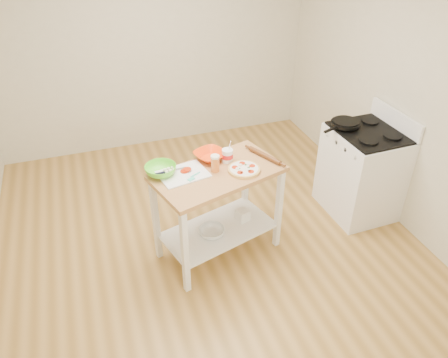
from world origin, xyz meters
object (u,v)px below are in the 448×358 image
rolling_pin (265,156)px  shelf_bin (243,215)px  prep_island (218,196)px  spatula (193,177)px  pizza (244,169)px  orange_bowl (210,155)px  beer_pint (215,163)px  skillet (345,123)px  yogurt_tub (227,156)px  cutting_board (183,174)px  shelf_glass_bowl (212,232)px  knife (167,172)px  green_bowl (161,170)px  gas_stove (361,172)px

rolling_pin → shelf_bin: (-0.20, -0.02, -0.61)m
prep_island → spatula: spatula is taller
pizza → rolling_pin: (0.25, 0.14, 0.01)m
orange_bowl → beer_pint: beer_pint is taller
skillet → yogurt_tub: size_ratio=2.09×
cutting_board → rolling_pin: (0.77, 0.02, 0.01)m
prep_island → shelf_glass_bowl: 0.36m
cutting_board → shelf_bin: 0.82m
cutting_board → shelf_glass_bowl: (0.21, -0.12, -0.61)m
knife → beer_pint: size_ratio=1.79×
prep_island → pizza: (0.21, -0.06, 0.27)m
cutting_board → rolling_pin: 0.77m
cutting_board → beer_pint: (0.28, -0.04, 0.07)m
prep_island → beer_pint: bearing=135.7°
skillet → pizza: 1.28m
spatula → beer_pint: beer_pint is taller
orange_bowl → shelf_glass_bowl: orange_bowl is taller
cutting_board → orange_bowl: 0.35m
prep_island → cutting_board: (-0.30, 0.06, 0.26)m
prep_island → skillet: (1.44, 0.32, 0.33)m
skillet → knife: size_ratio=1.64×
spatula → orange_bowl: bearing=21.8°
cutting_board → beer_pint: beer_pint is taller
prep_island → green_bowl: 0.57m
spatula → orange_bowl: size_ratio=0.49×
spatula → orange_bowl: orange_bowl is taller
pizza → rolling_pin: pizza is taller
gas_stove → knife: bearing=179.4°
pizza → beer_pint: size_ratio=1.85×
green_bowl → yogurt_tub: size_ratio=1.26×
yogurt_tub → knife: bearing=-177.9°
prep_island → green_bowl: green_bowl is taller
beer_pint → rolling_pin: bearing=7.3°
rolling_pin → cutting_board: bearing=-178.2°
skillet → shelf_glass_bowl: skillet is taller
green_bowl → beer_pint: 0.46m
knife → rolling_pin: rolling_pin is taller
prep_island → spatula: 0.35m
prep_island → orange_bowl: 0.37m
gas_stove → pizza: gas_stove is taller
skillet → rolling_pin: 1.00m
knife → shelf_glass_bowl: knife is taller
spatula → knife: 0.24m
yogurt_tub → orange_bowl: bearing=143.9°
shelf_glass_bowl → shelf_bin: size_ratio=2.17×
prep_island → spatula: (-0.22, -0.03, 0.27)m
gas_stove → shelf_bin: (-1.34, -0.08, -0.16)m
spatula → shelf_glass_bowl: (0.14, -0.03, -0.62)m
skillet → orange_bowl: skillet is taller
cutting_board → orange_bowl: orange_bowl is taller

